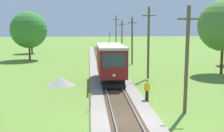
# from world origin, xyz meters

# --- Properties ---
(ground_plane) EXTENTS (260.00, 260.00, 0.00)m
(ground_plane) POSITION_xyz_m (0.00, 0.00, 0.00)
(ground_plane) COLOR olive
(track_ballast) EXTENTS (4.20, 120.00, 0.18)m
(track_ballast) POSITION_xyz_m (0.00, 0.00, 0.09)
(track_ballast) COLOR gray
(track_ballast) RESTS_ON ground
(sleeper_bed) EXTENTS (2.04, 120.00, 0.01)m
(sleeper_bed) POSITION_xyz_m (0.00, 0.00, 0.18)
(sleeper_bed) COLOR #423323
(sleeper_bed) RESTS_ON track_ballast
(rail_left) EXTENTS (0.07, 120.00, 0.14)m
(rail_left) POSITION_xyz_m (-0.72, 0.00, 0.25)
(rail_left) COLOR gray
(rail_left) RESTS_ON track_ballast
(rail_right) EXTENTS (0.07, 120.00, 0.14)m
(rail_right) POSITION_xyz_m (0.72, 0.00, 0.25)
(rail_right) COLOR gray
(rail_right) RESTS_ON track_ballast
(red_tram) EXTENTS (2.60, 8.54, 4.79)m
(red_tram) POSITION_xyz_m (0.00, 12.27, 2.19)
(red_tram) COLOR maroon
(red_tram) RESTS_ON rail_right
(utility_pole_foreground) EXTENTS (1.40, 0.39, 7.02)m
(utility_pole_foreground) POSITION_xyz_m (4.17, 1.57, 3.61)
(utility_pole_foreground) COLOR brown
(utility_pole_foreground) RESTS_ON ground
(utility_pole_near_tram) EXTENTS (1.40, 0.30, 7.68)m
(utility_pole_near_tram) POSITION_xyz_m (4.17, 14.22, 3.94)
(utility_pole_near_tram) COLOR brown
(utility_pole_near_tram) RESTS_ON ground
(utility_pole_mid) EXTENTS (1.40, 0.51, 6.90)m
(utility_pole_mid) POSITION_xyz_m (4.17, 26.31, 3.54)
(utility_pole_mid) COLOR brown
(utility_pole_mid) RESTS_ON ground
(utility_pole_far) EXTENTS (1.40, 0.43, 6.62)m
(utility_pole_far) POSITION_xyz_m (4.17, 40.06, 3.41)
(utility_pole_far) COLOR brown
(utility_pole_far) RESTS_ON ground
(utility_pole_distant) EXTENTS (1.40, 0.36, 7.91)m
(utility_pole_distant) POSITION_xyz_m (4.17, 52.69, 4.05)
(utility_pole_distant) COLOR brown
(utility_pole_distant) RESTS_ON ground
(trackside_signal_marker) EXTENTS (0.21, 0.21, 1.18)m
(trackside_signal_marker) POSITION_xyz_m (-2.11, 2.64, 0.67)
(trackside_signal_marker) COLOR black
(trackside_signal_marker) RESTS_ON ground
(gravel_pile) EXTENTS (2.74, 2.74, 0.84)m
(gravel_pile) POSITION_xyz_m (-4.92, 11.31, 0.42)
(gravel_pile) COLOR #9E998E
(gravel_pile) RESTS_ON ground
(track_worker) EXTENTS (0.38, 0.45, 1.78)m
(track_worker) POSITION_xyz_m (2.21, 4.66, 0.98)
(track_worker) COLOR black
(track_worker) RESTS_ON ground
(tree_left_far) EXTENTS (5.94, 5.94, 8.66)m
(tree_left_far) POSITION_xyz_m (13.47, 16.68, 5.69)
(tree_left_far) COLOR #4C3823
(tree_left_far) RESTS_ON ground
(tree_right_far) EXTENTS (6.00, 6.00, 7.97)m
(tree_right_far) POSITION_xyz_m (-11.96, 32.91, 4.97)
(tree_right_far) COLOR #4C3823
(tree_right_far) RESTS_ON ground
(tree_horizon) EXTENTS (4.15, 4.15, 6.23)m
(tree_horizon) POSITION_xyz_m (-13.80, 44.77, 4.14)
(tree_horizon) COLOR #4C3823
(tree_horizon) RESTS_ON ground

